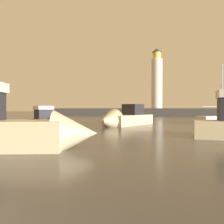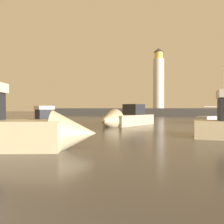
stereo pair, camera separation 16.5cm
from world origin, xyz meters
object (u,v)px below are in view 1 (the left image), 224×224
object	(u,v)px
motorboat_3	(123,119)
sailboat_moored	(218,119)
motorboat_0	(48,122)
lighthouse	(157,80)
motorboat_4	(12,127)

from	to	relation	value
motorboat_3	sailboat_moored	bearing A→B (deg)	29.90
motorboat_0	sailboat_moored	xyz separation A→B (m)	(17.67, 13.50, -0.16)
motorboat_3	lighthouse	bearing A→B (deg)	87.88
lighthouse	motorboat_4	bearing A→B (deg)	-93.52
motorboat_3	sailboat_moored	size ratio (longest dim) A/B	1.15
sailboat_moored	motorboat_4	bearing A→B (deg)	-120.62
lighthouse	sailboat_moored	distance (m)	38.53
sailboat_moored	motorboat_3	bearing A→B (deg)	-150.10
lighthouse	motorboat_3	xyz separation A→B (m)	(-1.58, -42.54, -9.82)
lighthouse	motorboat_3	bearing A→B (deg)	-92.12
motorboat_3	motorboat_0	bearing A→B (deg)	-131.19
motorboat_0	motorboat_3	world-z (taller)	motorboat_3
lighthouse	sailboat_moored	bearing A→B (deg)	-74.05
lighthouse	sailboat_moored	xyz separation A→B (m)	(10.22, -35.76, -10.08)
lighthouse	motorboat_0	size ratio (longest dim) A/B	2.95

